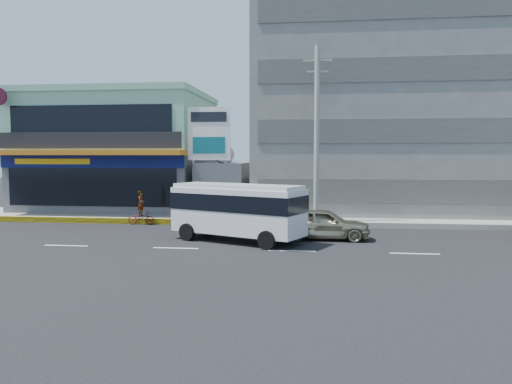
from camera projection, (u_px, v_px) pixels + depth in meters
ground at (176, 248)px, 21.50m from camera, size 120.00×120.00×0.00m
sidewalk at (299, 219)px, 30.29m from camera, size 70.00×5.00×0.30m
shop_building at (121, 155)px, 35.96m from camera, size 12.40×11.70×8.00m
concrete_building at (375, 112)px, 34.62m from camera, size 16.00×12.00×14.00m
gap_structure at (226, 189)px, 33.24m from camera, size 3.00×6.00×3.50m
satellite_dish at (223, 162)px, 32.12m from camera, size 1.50×1.50×0.15m
billboard at (209, 140)px, 30.29m from camera, size 2.60×0.18×6.90m
utility_pole_near at (317, 134)px, 27.71m from camera, size 1.60×0.30×10.00m
minibus at (237, 208)px, 23.04m from camera, size 6.63×4.48×2.66m
sedan at (323, 224)px, 23.73m from camera, size 4.41×1.78×1.50m
motorcycle_rider at (141, 214)px, 28.66m from camera, size 1.54×0.58×1.95m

